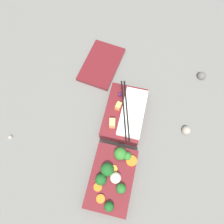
# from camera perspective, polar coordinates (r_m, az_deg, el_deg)

# --- Properties ---
(ground_plane) EXTENTS (3.00, 3.00, 0.00)m
(ground_plane) POSITION_cam_1_polar(r_m,az_deg,el_deg) (0.75, 1.87, -8.81)
(ground_plane) COLOR slate
(bento_tray_vegetable) EXTENTS (0.20, 0.14, 0.07)m
(bento_tray_vegetable) POSITION_cam_1_polar(r_m,az_deg,el_deg) (0.70, -0.02, -16.71)
(bento_tray_vegetable) COLOR maroon
(bento_tray_vegetable) RESTS_ON ground_plane
(bento_tray_rice) EXTENTS (0.21, 0.13, 0.07)m
(bento_tray_rice) POSITION_cam_1_polar(r_m,az_deg,el_deg) (0.76, 3.46, -0.34)
(bento_tray_rice) COLOR maroon
(bento_tray_rice) RESTS_ON ground_plane
(bento_lid) EXTENTS (0.21, 0.15, 0.01)m
(bento_lid) POSITION_cam_1_polar(r_m,az_deg,el_deg) (0.87, -2.76, 12.33)
(bento_lid) COLOR maroon
(bento_lid) RESTS_ON ground_plane
(pebble_0) EXTENTS (0.03, 0.03, 0.03)m
(pebble_0) POSITION_cam_1_polar(r_m,az_deg,el_deg) (0.91, 22.32, 8.73)
(pebble_0) COLOR #595651
(pebble_0) RESTS_ON ground_plane
(pebble_1) EXTENTS (0.02, 0.02, 0.02)m
(pebble_1) POSITION_cam_1_polar(r_m,az_deg,el_deg) (0.83, -25.07, -5.92)
(pebble_1) COLOR gray
(pebble_1) RESTS_ON ground_plane
(pebble_2) EXTENTS (0.03, 0.03, 0.03)m
(pebble_2) POSITION_cam_1_polar(r_m,az_deg,el_deg) (0.79, 18.83, -4.57)
(pebble_2) COLOR gray
(pebble_2) RESTS_ON ground_plane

